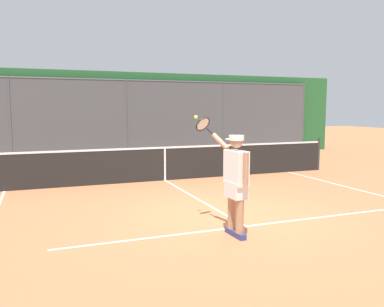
# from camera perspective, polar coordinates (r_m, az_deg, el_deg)

# --- Properties ---
(ground_plane) EXTENTS (60.00, 60.00, 0.00)m
(ground_plane) POSITION_cam_1_polar(r_m,az_deg,el_deg) (7.63, 5.16, -8.98)
(ground_plane) COLOR #B76B42
(court_line_markings) EXTENTS (8.34, 8.63, 0.01)m
(court_line_markings) POSITION_cam_1_polar(r_m,az_deg,el_deg) (6.73, 9.27, -11.16)
(court_line_markings) COLOR white
(court_line_markings) RESTS_ON ground
(fence_backdrop) EXTENTS (19.96, 1.37, 3.49)m
(fence_backdrop) POSITION_cam_1_polar(r_m,az_deg,el_deg) (16.70, -9.84, 5.39)
(fence_backdrop) COLOR #474C51
(fence_backdrop) RESTS_ON ground
(tennis_net) EXTENTS (10.72, 0.09, 1.07)m
(tennis_net) POSITION_cam_1_polar(r_m,az_deg,el_deg) (11.22, -3.94, -1.40)
(tennis_net) COLOR #2D2D2D
(tennis_net) RESTS_ON ground
(tennis_player) EXTENTS (0.52, 1.36, 1.92)m
(tennis_player) POSITION_cam_1_polar(r_m,az_deg,el_deg) (6.30, 6.23, -3.48)
(tennis_player) COLOR navy
(tennis_player) RESTS_ON ground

